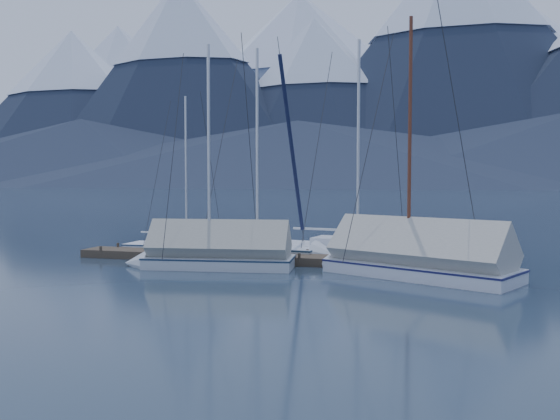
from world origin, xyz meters
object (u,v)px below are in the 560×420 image
(sailboat_covered_far, at_px, (206,256))
(person, at_px, (431,239))
(sailboat_open_right, at_px, (370,254))
(sailboat_covered_near, at_px, (404,262))
(sailboat_open_mid, at_px, (268,253))
(sailboat_open_left, at_px, (195,250))

(sailboat_covered_far, distance_m, person, 8.76)
(sailboat_open_right, bearing_deg, person, -43.27)
(sailboat_covered_near, bearing_deg, sailboat_open_right, 112.12)
(sailboat_open_right, relative_size, person, 6.38)
(sailboat_open_mid, height_order, sailboat_covered_far, sailboat_open_mid)
(sailboat_open_left, height_order, person, sailboat_open_left)
(sailboat_open_mid, xyz_separation_m, person, (7.08, -1.67, 0.99))
(sailboat_covered_far, bearing_deg, person, 14.21)
(sailboat_covered_near, bearing_deg, sailboat_open_mid, 149.85)
(sailboat_covered_far, xyz_separation_m, person, (8.47, 2.14, 0.70))
(sailboat_covered_near, height_order, sailboat_covered_far, sailboat_covered_near)
(sailboat_open_left, distance_m, sailboat_open_right, 8.21)
(sailboat_open_left, relative_size, sailboat_covered_near, 0.79)
(sailboat_open_left, bearing_deg, person, -11.09)
(sailboat_open_right, distance_m, person, 3.79)
(sailboat_open_right, xyz_separation_m, sailboat_covered_near, (1.81, -4.46, 0.32))
(sailboat_open_left, bearing_deg, sailboat_covered_near, -22.18)
(sailboat_open_left, xyz_separation_m, sailboat_covered_near, (10.01, -4.08, 0.37))
(sailboat_open_left, height_order, sailboat_covered_far, sailboat_covered_far)
(sailboat_open_mid, xyz_separation_m, sailboat_open_right, (4.42, 0.84, 0.01))
(sailboat_open_left, xyz_separation_m, sailboat_covered_far, (2.40, -4.27, 0.32))
(sailboat_open_left, relative_size, sailboat_open_mid, 0.79)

